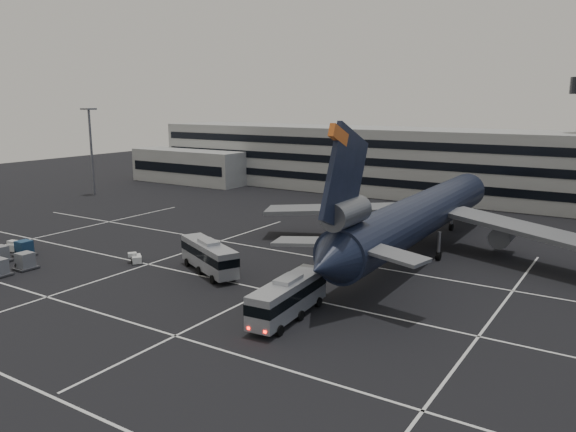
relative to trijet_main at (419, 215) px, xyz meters
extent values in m
plane|color=black|center=(-20.34, -26.57, -5.25)|extent=(260.00, 260.00, 0.00)
cube|color=silver|center=(-20.34, -36.57, -5.24)|extent=(90.00, 0.25, 0.01)
cube|color=silver|center=(-20.34, -22.57, -5.24)|extent=(90.00, 0.25, 0.01)
cube|color=silver|center=(-20.34, -8.57, -5.24)|extent=(90.00, 0.25, 0.01)
cube|color=silver|center=(-50.34, -20.57, -5.24)|extent=(0.25, 55.00, 0.01)
cube|color=silver|center=(-26.34, -20.57, -5.24)|extent=(0.25, 55.00, 0.01)
cube|color=silver|center=(-8.34, -20.57, -5.24)|extent=(0.25, 55.00, 0.01)
cube|color=silver|center=(13.66, -20.57, -5.24)|extent=(0.25, 55.00, 0.01)
cube|color=gray|center=(-20.34, 45.43, 1.75)|extent=(120.00, 18.00, 14.00)
cube|color=black|center=(-20.34, 36.38, -1.75)|extent=(118.00, 0.20, 1.60)
cube|color=black|center=(-20.34, 36.38, 2.25)|extent=(118.00, 0.20, 1.60)
cube|color=black|center=(-20.34, 36.38, 5.95)|extent=(118.00, 0.20, 1.60)
cube|color=gray|center=(-70.34, 33.43, -1.25)|extent=(30.00, 10.00, 8.00)
ellipsoid|color=#38332B|center=(-80.34, 143.43, -15.75)|extent=(196.00, 140.00, 32.00)
cylinder|color=slate|center=(-75.34, 8.43, 3.75)|extent=(0.50, 0.50, 18.00)
cube|color=slate|center=(-75.34, 8.43, 12.85)|extent=(2.40, 2.40, 0.35)
cylinder|color=black|center=(-0.01, 0.50, -0.05)|extent=(6.64, 48.11, 5.60)
cone|color=black|center=(-0.58, 26.70, -0.05)|extent=(5.70, 4.62, 5.60)
cone|color=black|center=(0.56, -25.99, -0.05)|extent=(5.15, 5.11, 5.04)
cube|color=black|center=(0.49, -22.49, 7.35)|extent=(0.71, 9.48, 10.97)
cube|color=#CD591B|center=(0.52, -23.99, 11.55)|extent=(0.62, 3.24, 2.24)
cylinder|color=#595B60|center=(0.48, -21.99, 4.05)|extent=(2.83, 6.06, 2.70)
cube|color=slate|center=(-3.73, -21.58, 0.55)|extent=(8.04, 4.83, 0.87)
cube|color=slate|center=(4.67, -21.40, 0.55)|extent=(7.97, 4.54, 0.87)
cube|color=slate|center=(-12.55, 2.23, -0.85)|extent=(22.39, 13.74, 1.75)
cylinder|color=#595B60|center=(-9.62, 5.30, -2.55)|extent=(2.82, 5.56, 2.70)
cube|color=slate|center=(12.44, 2.77, -0.85)|extent=(22.52, 12.94, 1.75)
cylinder|color=#595B60|center=(9.38, 5.71, -2.55)|extent=(2.82, 5.56, 2.70)
cylinder|color=slate|center=(-0.34, 15.86, -3.05)|extent=(0.44, 0.44, 3.00)
cylinder|color=black|center=(-0.34, 15.86, -4.70)|extent=(0.52, 1.11, 1.10)
cylinder|color=slate|center=(-3.17, -1.57, -3.05)|extent=(0.44, 0.44, 3.00)
cylinder|color=black|center=(-3.17, -1.57, -4.70)|extent=(0.52, 1.11, 1.10)
cylinder|color=slate|center=(3.23, -1.43, -3.05)|extent=(0.44, 0.44, 3.00)
cylinder|color=black|center=(3.23, -1.43, -4.70)|extent=(0.52, 1.11, 1.10)
cube|color=#93959B|center=(-2.36, -27.89, -3.16)|extent=(3.40, 11.37, 3.06)
cube|color=black|center=(-2.36, -27.89, -2.79)|extent=(3.47, 11.43, 0.97)
cube|color=#93959B|center=(-2.36, -27.89, -1.45)|extent=(1.86, 3.17, 0.36)
cylinder|color=black|center=(-3.33, -31.89, -4.76)|extent=(0.40, 1.00, 0.98)
cylinder|color=black|center=(-0.79, -31.70, -4.76)|extent=(0.40, 1.00, 0.98)
cylinder|color=black|center=(-3.63, -27.98, -4.76)|extent=(0.40, 1.00, 0.98)
cylinder|color=black|center=(-1.09, -27.79, -4.76)|extent=(0.40, 1.00, 0.98)
cylinder|color=black|center=(-3.93, -24.07, -4.76)|extent=(0.40, 1.00, 0.98)
cylinder|color=black|center=(-1.39, -23.88, -4.76)|extent=(0.40, 1.00, 0.98)
cube|color=#FF0C05|center=(-2.74, -33.55, -4.33)|extent=(0.26, 0.10, 0.22)
cube|color=#FF0C05|center=(-1.11, -33.43, -4.33)|extent=(0.26, 0.10, 0.22)
cube|color=#93959B|center=(-17.71, -21.15, -3.18)|extent=(11.09, 7.19, 3.03)
cube|color=black|center=(-17.71, -21.15, -2.81)|extent=(11.17, 7.27, 0.96)
cube|color=#93959B|center=(-17.71, -21.15, -1.48)|extent=(3.44, 2.79, 0.35)
cylinder|color=black|center=(-14.77, -24.01, -4.76)|extent=(1.01, 0.72, 0.97)
cylinder|color=black|center=(-13.66, -21.74, -4.76)|extent=(1.01, 0.72, 0.97)
cylinder|color=black|center=(-18.27, -22.28, -4.76)|extent=(1.01, 0.72, 0.97)
cylinder|color=black|center=(-17.15, -20.01, -4.76)|extent=(1.01, 0.72, 0.97)
cylinder|color=black|center=(-21.76, -20.56, -4.76)|extent=(1.01, 0.72, 0.97)
cylinder|color=black|center=(-20.64, -18.29, -4.76)|extent=(1.01, 0.72, 0.97)
cube|color=silver|center=(-46.08, -27.50, -4.67)|extent=(1.73, 2.53, 0.94)
cube|color=silver|center=(-45.96, -28.01, -4.04)|extent=(1.33, 1.17, 0.52)
cylinder|color=black|center=(-46.45, -28.45, -4.96)|extent=(0.35, 0.62, 0.59)
cylinder|color=black|center=(-45.33, -28.20, -4.96)|extent=(0.35, 0.62, 0.59)
cylinder|color=black|center=(-46.82, -26.81, -4.96)|extent=(0.35, 0.62, 0.59)
cylinder|color=black|center=(-45.70, -26.56, -4.96)|extent=(0.35, 0.62, 0.59)
cube|color=silver|center=(-28.07, -22.89, -4.73)|extent=(2.32, 2.15, 0.84)
cube|color=silver|center=(-27.70, -23.18, -4.17)|extent=(1.30, 1.33, 0.47)
cylinder|color=black|center=(-27.79, -23.76, -4.99)|extent=(0.54, 0.48, 0.52)
cylinder|color=black|center=(-27.16, -22.94, -4.99)|extent=(0.54, 0.48, 0.52)
cylinder|color=black|center=(-28.98, -22.84, -4.99)|extent=(0.54, 0.48, 0.52)
cylinder|color=black|center=(-28.35, -22.03, -4.99)|extent=(0.54, 0.48, 0.52)
cube|color=#2D2D30|center=(-42.70, -31.91, -5.07)|extent=(2.12, 2.45, 0.20)
cylinder|color=black|center=(-42.70, -31.91, -5.14)|extent=(0.11, 0.22, 0.22)
cube|color=#2D2D30|center=(-37.18, -31.96, -5.07)|extent=(2.12, 2.45, 0.20)
cylinder|color=black|center=(-37.18, -31.96, -5.14)|extent=(0.11, 0.22, 0.22)
cube|color=gray|center=(-37.18, -31.96, -4.09)|extent=(1.73, 1.73, 1.77)
cube|color=#2D2D30|center=(-42.67, -28.60, -5.07)|extent=(2.12, 2.45, 0.20)
cylinder|color=black|center=(-42.67, -28.60, -5.14)|extent=(0.11, 0.22, 0.22)
cube|color=navy|center=(-42.67, -28.60, -4.09)|extent=(1.73, 1.73, 1.77)
camera|label=1|loc=(24.23, -69.28, 14.62)|focal=35.00mm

